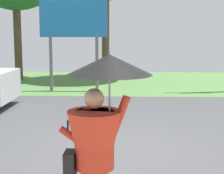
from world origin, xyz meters
TOP-DOWN VIEW (x-y plane):
  - ground_plane at (0.00, 2.95)m, footprint 40.00×22.00m
  - monk_pedestrian at (-0.07, -3.06)m, footprint 1.04×0.93m
  - roadside_billboard at (-1.76, 7.19)m, footprint 2.60×0.12m

SIDE VIEW (x-z plane):
  - ground_plane at x=0.00m, z-range -0.15..0.05m
  - monk_pedestrian at x=-0.07m, z-range 0.01..2.14m
  - roadside_billboard at x=-1.76m, z-range 0.80..4.30m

